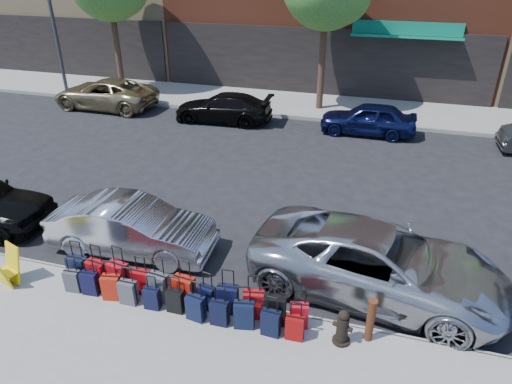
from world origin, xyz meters
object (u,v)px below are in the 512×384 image
(car_near_2, at_px, (378,262))
(display_rack, at_px, (5,267))
(suitcase_front_5, at_px, (184,291))
(car_far_2, at_px, (368,119))
(car_far_1, at_px, (223,108))
(bollard, at_px, (371,320))
(car_near_1, at_px, (132,227))
(fire_hydrant, at_px, (342,328))
(car_far_0, at_px, (105,94))

(car_near_2, bearing_deg, display_rack, 113.91)
(suitcase_front_5, distance_m, car_far_2, 12.14)
(suitcase_front_5, relative_size, car_far_2, 0.28)
(display_rack, height_order, car_far_1, car_far_1)
(bollard, xyz_separation_m, car_near_1, (-5.89, 1.55, 0.05))
(car_near_2, relative_size, car_far_2, 1.43)
(fire_hydrant, bearing_deg, car_far_2, 107.43)
(suitcase_front_5, xyz_separation_m, fire_hydrant, (3.27, -0.14, 0.01))
(car_far_2, bearing_deg, car_near_1, -25.93)
(car_far_1, bearing_deg, car_far_0, -95.52)
(display_rack, xyz_separation_m, car_far_2, (6.87, 12.30, 0.06))
(bollard, bearing_deg, fire_hydrant, -156.24)
(fire_hydrant, distance_m, bollard, 0.55)
(car_far_0, distance_m, car_far_2, 12.36)
(car_far_1, bearing_deg, car_near_2, 33.15)
(display_rack, relative_size, car_far_2, 0.23)
(bollard, bearing_deg, car_far_0, 138.27)
(car_near_1, bearing_deg, car_far_1, 4.28)
(car_near_1, distance_m, car_far_0, 12.65)
(display_rack, distance_m, car_far_0, 13.57)
(suitcase_front_5, bearing_deg, bollard, 7.60)
(suitcase_front_5, distance_m, car_near_2, 4.18)
(bollard, xyz_separation_m, car_far_0, (-13.26, 11.83, 0.06))
(bollard, height_order, car_near_1, car_near_1)
(car_near_2, bearing_deg, car_far_1, 43.82)
(display_rack, distance_m, car_far_2, 14.09)
(car_near_1, height_order, car_far_0, car_far_0)
(car_far_1, height_order, car_far_2, car_far_2)
(display_rack, xyz_separation_m, car_far_0, (-5.49, 12.41, 0.10))
(car_far_0, bearing_deg, suitcase_front_5, 39.46)
(suitcase_front_5, relative_size, car_near_1, 0.26)
(fire_hydrant, bearing_deg, car_far_1, 134.93)
(bollard, bearing_deg, car_near_2, 88.97)
(display_rack, bearing_deg, car_far_1, 105.97)
(bollard, height_order, car_near_2, car_near_2)
(car_near_1, bearing_deg, display_rack, 135.63)
(car_near_2, distance_m, car_far_1, 12.20)
(fire_hydrant, relative_size, bollard, 0.80)
(fire_hydrant, xyz_separation_m, display_rack, (-7.29, -0.37, 0.10))
(bollard, relative_size, car_far_0, 0.19)
(car_near_2, bearing_deg, car_far_0, 60.44)
(fire_hydrant, bearing_deg, car_far_0, 152.11)
(car_far_2, bearing_deg, bollard, 4.57)
(car_far_1, bearing_deg, car_near_1, 4.31)
(suitcase_front_5, relative_size, fire_hydrant, 1.43)
(car_near_1, xyz_separation_m, car_far_0, (-7.38, 10.28, 0.02))
(display_rack, height_order, car_far_0, car_far_0)
(fire_hydrant, relative_size, display_rack, 0.83)
(fire_hydrant, xyz_separation_m, car_near_2, (0.51, 1.88, 0.27))
(car_far_2, bearing_deg, car_far_1, -88.15)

